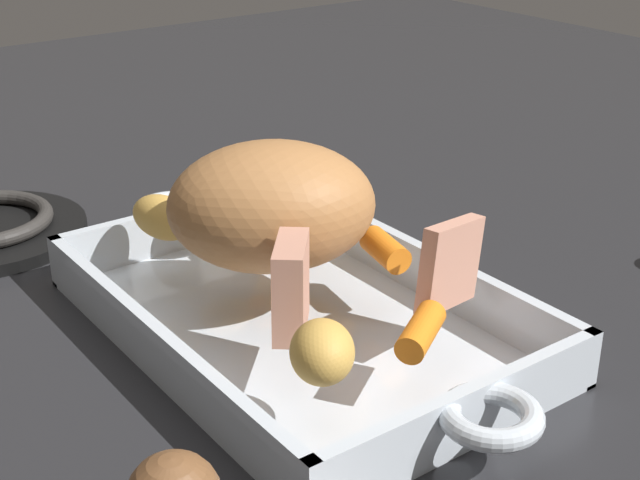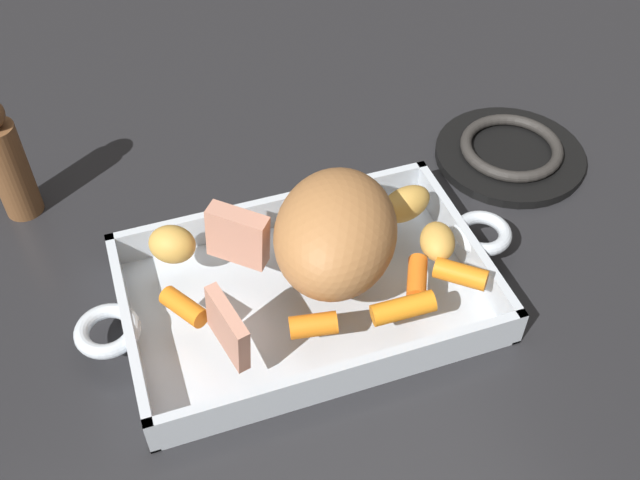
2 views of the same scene
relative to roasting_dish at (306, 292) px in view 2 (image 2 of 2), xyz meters
The scene contains 15 objects.
ground_plane 0.01m from the roasting_dish, ahead, with size 2.27×2.27×0.00m, color #232326.
roasting_dish is the anchor object (origin of this frame).
pork_roast 0.09m from the roasting_dish, behind, with size 0.16×0.12×0.10m, color #AE7340.
roast_slice_thin 0.13m from the roasting_dish, 34.42° to the left, with size 0.01×0.06×0.06m, color tan.
roast_slice_thick 0.09m from the roasting_dish, 37.29° to the right, with size 0.02×0.06×0.06m, color tan.
baby_carrot_center_left 0.16m from the roasting_dish, 157.11° to the left, with size 0.02×0.02×0.05m, color orange.
baby_carrot_northwest 0.12m from the roasting_dish, 131.19° to the left, with size 0.02×0.02×0.06m, color orange.
baby_carrot_southwest 0.09m from the roasting_dish, 77.14° to the left, with size 0.02×0.02×0.05m, color orange.
baby_carrot_southeast 0.12m from the roasting_dish, 153.65° to the left, with size 0.02×0.02×0.05m, color orange.
baby_carrot_northeast 0.13m from the roasting_dish, ahead, with size 0.02×0.02×0.05m, color orange.
potato_halved 0.15m from the roasting_dish, 28.26° to the right, with size 0.05×0.04×0.04m, color gold.
potato_golden_large 0.14m from the roasting_dish, 161.05° to the right, with size 0.06×0.04×0.04m, color gold.
potato_whole 0.15m from the roasting_dish, behind, with size 0.05×0.04×0.03m, color gold.
stove_burner_rear 0.35m from the roasting_dish, 156.70° to the right, with size 0.19×0.19×0.03m.
pepper_mill 0.37m from the roasting_dish, 41.51° to the right, with size 0.04×0.04×0.16m.
Camera 2 is at (0.15, 0.47, 0.61)m, focal length 41.54 mm.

